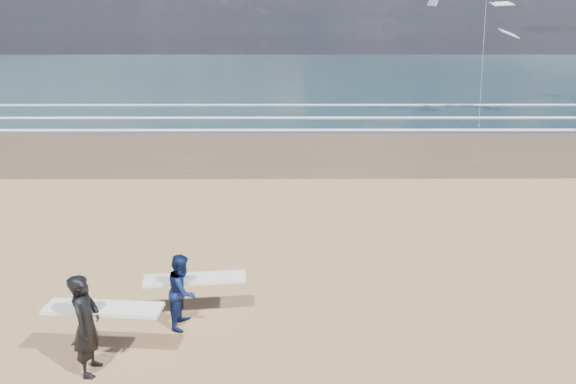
{
  "coord_description": "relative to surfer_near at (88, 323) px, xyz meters",
  "views": [
    {
      "loc": [
        3.6,
        -8.99,
        6.1
      ],
      "look_at": [
        3.66,
        6.0,
        1.32
      ],
      "focal_mm": 32.0,
      "sensor_mm": 36.0,
      "label": 1
    }
  ],
  "objects": [
    {
      "name": "ocean",
      "position": [
        20.0,
        72.83,
        -1.0
      ],
      "size": [
        220.0,
        100.0,
        0.02
      ],
      "primitive_type": "cube",
      "color": "#1B353D",
      "rests_on": "ground"
    },
    {
      "name": "kite_1",
      "position": [
        16.93,
        27.89,
        4.99
      ],
      "size": [
        6.9,
        4.86,
        10.13
      ],
      "color": "slate",
      "rests_on": "ground"
    },
    {
      "name": "foam_breakers",
      "position": [
        20.0,
        28.93,
        -0.95
      ],
      "size": [
        220.0,
        11.7,
        0.05
      ],
      "color": "white",
      "rests_on": "ground"
    },
    {
      "name": "surfer_far",
      "position": [
        1.43,
        1.6,
        -0.18
      ],
      "size": [
        2.24,
        1.16,
        1.63
      ],
      "color": "#0C1844",
      "rests_on": "ground"
    },
    {
      "name": "surfer_near",
      "position": [
        0.0,
        0.0,
        0.0
      ],
      "size": [
        2.23,
        1.06,
        1.98
      ],
      "color": "black",
      "rests_on": "ground"
    }
  ]
}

